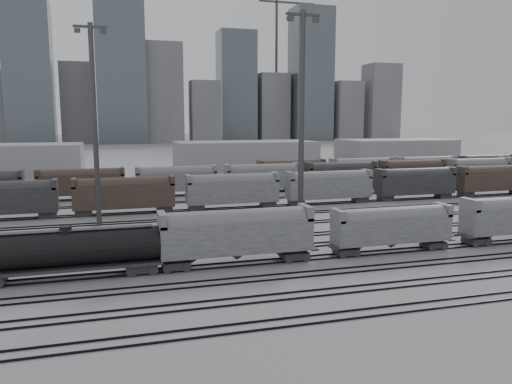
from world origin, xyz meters
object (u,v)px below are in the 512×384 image
object	(u,v)px
hopper_car_a	(237,232)
hopper_car_b	(392,225)
tank_car_b	(67,250)
light_mast_c	(302,117)

from	to	relation	value
hopper_car_a	hopper_car_b	xyz separation A→B (m)	(17.36, 0.00, -0.38)
tank_car_b	hopper_car_a	distance (m)	15.85
tank_car_b	hopper_car_a	xyz separation A→B (m)	(15.84, -0.00, 0.67)
hopper_car_a	light_mast_c	world-z (taller)	light_mast_c
tank_car_b	hopper_car_b	xyz separation A→B (m)	(33.20, 0.00, 0.29)
tank_car_b	hopper_car_a	size ratio (longest dim) A/B	1.24
hopper_car_a	light_mast_c	distance (m)	20.09
hopper_car_b	light_mast_c	bearing A→B (deg)	116.03
tank_car_b	hopper_car_a	bearing A→B (deg)	-0.00
tank_car_b	light_mast_c	size ratio (longest dim) A/B	0.69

